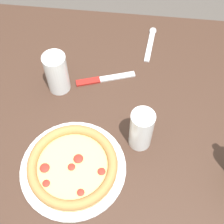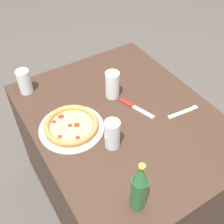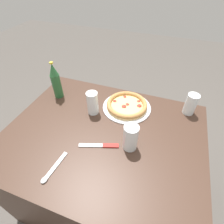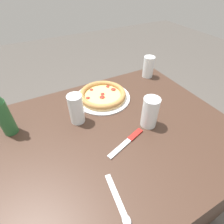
{
  "view_description": "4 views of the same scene",
  "coord_description": "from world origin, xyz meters",
  "px_view_note": "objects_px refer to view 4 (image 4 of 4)",
  "views": [
    {
      "loc": [
        -0.09,
        0.61,
        1.66
      ],
      "look_at": [
        -0.03,
        0.08,
        0.81
      ],
      "focal_mm": 50.0,
      "sensor_mm": 36.0,
      "label": 1
    },
    {
      "loc": [
        -0.82,
        0.58,
        1.8
      ],
      "look_at": [
        0.02,
        0.06,
        0.81
      ],
      "focal_mm": 45.0,
      "sensor_mm": 36.0,
      "label": 2
    },
    {
      "loc": [
        0.27,
        -0.6,
        1.54
      ],
      "look_at": [
        0.02,
        0.1,
        0.85
      ],
      "focal_mm": 28.0,
      "sensor_mm": 36.0,
      "label": 3
    },
    {
      "loc": [
        -0.28,
        -0.5,
        1.38
      ],
      "look_at": [
        0.02,
        0.06,
        0.83
      ],
      "focal_mm": 28.0,
      "sensor_mm": 36.0,
      "label": 4
    }
  ],
  "objects_px": {
    "glass_iced_tea": "(76,110)",
    "glass_water": "(148,68)",
    "spoon": "(120,205)",
    "knife": "(128,141)",
    "glass_mango_juice": "(150,113)",
    "pizza_salami": "(103,95)",
    "beer_bottle": "(1,111)"
  },
  "relations": [
    {
      "from": "glass_iced_tea",
      "to": "knife",
      "type": "distance_m",
      "value": 0.28
    },
    {
      "from": "glass_iced_tea",
      "to": "spoon",
      "type": "distance_m",
      "value": 0.45
    },
    {
      "from": "pizza_salami",
      "to": "glass_water",
      "type": "xyz_separation_m",
      "value": [
        0.39,
        0.09,
        0.04
      ]
    },
    {
      "from": "glass_mango_juice",
      "to": "beer_bottle",
      "type": "height_order",
      "value": "beer_bottle"
    },
    {
      "from": "glass_iced_tea",
      "to": "spoon",
      "type": "height_order",
      "value": "glass_iced_tea"
    },
    {
      "from": "spoon",
      "to": "pizza_salami",
      "type": "bearing_deg",
      "value": 69.73
    },
    {
      "from": "pizza_salami",
      "to": "knife",
      "type": "distance_m",
      "value": 0.35
    },
    {
      "from": "pizza_salami",
      "to": "glass_mango_juice",
      "type": "relative_size",
      "value": 2.08
    },
    {
      "from": "glass_water",
      "to": "knife",
      "type": "bearing_deg",
      "value": -134.54
    },
    {
      "from": "glass_iced_tea",
      "to": "beer_bottle",
      "type": "relative_size",
      "value": 0.58
    },
    {
      "from": "glass_iced_tea",
      "to": "glass_mango_juice",
      "type": "relative_size",
      "value": 0.99
    },
    {
      "from": "glass_water",
      "to": "spoon",
      "type": "height_order",
      "value": "glass_water"
    },
    {
      "from": "glass_mango_juice",
      "to": "spoon",
      "type": "height_order",
      "value": "glass_mango_juice"
    },
    {
      "from": "beer_bottle",
      "to": "knife",
      "type": "height_order",
      "value": "beer_bottle"
    },
    {
      "from": "beer_bottle",
      "to": "spoon",
      "type": "distance_m",
      "value": 0.61
    },
    {
      "from": "glass_iced_tea",
      "to": "beer_bottle",
      "type": "height_order",
      "value": "beer_bottle"
    },
    {
      "from": "knife",
      "to": "spoon",
      "type": "relative_size",
      "value": 1.15
    },
    {
      "from": "pizza_salami",
      "to": "spoon",
      "type": "xyz_separation_m",
      "value": [
        -0.21,
        -0.57,
        -0.02
      ]
    },
    {
      "from": "spoon",
      "to": "glass_water",
      "type": "bearing_deg",
      "value": 47.67
    },
    {
      "from": "glass_iced_tea",
      "to": "glass_mango_juice",
      "type": "distance_m",
      "value": 0.35
    },
    {
      "from": "pizza_salami",
      "to": "beer_bottle",
      "type": "height_order",
      "value": "beer_bottle"
    },
    {
      "from": "glass_iced_tea",
      "to": "knife",
      "type": "bearing_deg",
      "value": -57.69
    },
    {
      "from": "pizza_salami",
      "to": "glass_iced_tea",
      "type": "distance_m",
      "value": 0.23
    },
    {
      "from": "knife",
      "to": "spoon",
      "type": "bearing_deg",
      "value": -127.29
    },
    {
      "from": "knife",
      "to": "glass_water",
      "type": "bearing_deg",
      "value": 45.46
    },
    {
      "from": "pizza_salami",
      "to": "beer_bottle",
      "type": "xyz_separation_m",
      "value": [
        -0.5,
        -0.04,
        0.11
      ]
    },
    {
      "from": "glass_iced_tea",
      "to": "glass_water",
      "type": "distance_m",
      "value": 0.62
    },
    {
      "from": "glass_iced_tea",
      "to": "knife",
      "type": "relative_size",
      "value": 0.72
    },
    {
      "from": "glass_iced_tea",
      "to": "beer_bottle",
      "type": "xyz_separation_m",
      "value": [
        -0.3,
        0.07,
        0.06
      ]
    },
    {
      "from": "glass_mango_juice",
      "to": "glass_water",
      "type": "height_order",
      "value": "glass_mango_juice"
    },
    {
      "from": "glass_iced_tea",
      "to": "glass_water",
      "type": "xyz_separation_m",
      "value": [
        0.58,
        0.2,
        -0.0
      ]
    },
    {
      "from": "beer_bottle",
      "to": "spoon",
      "type": "relative_size",
      "value": 1.44
    }
  ]
}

